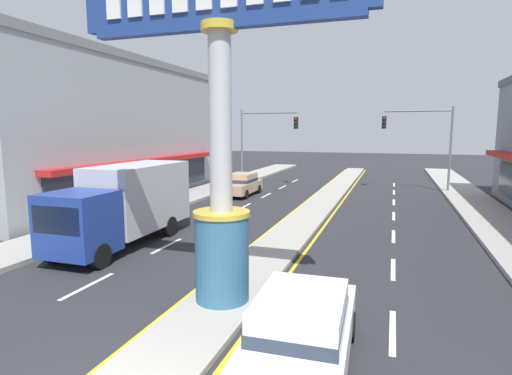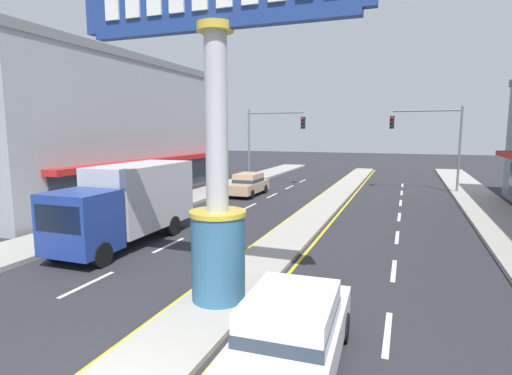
{
  "view_description": "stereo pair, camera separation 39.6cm",
  "coord_description": "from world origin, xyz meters",
  "px_view_note": "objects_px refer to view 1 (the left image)",
  "views": [
    {
      "loc": [
        4.07,
        -4.38,
        4.51
      ],
      "look_at": [
        -0.27,
        8.45,
        2.6
      ],
      "focal_mm": 28.55,
      "sensor_mm": 36.0,
      "label": 1
    },
    {
      "loc": [
        4.44,
        -4.25,
        4.51
      ],
      "look_at": [
        -0.27,
        8.45,
        2.6
      ],
      "focal_mm": 28.55,
      "sensor_mm": 36.0,
      "label": 2
    }
  ],
  "objects_px": {
    "storefront_left": "(96,130)",
    "box_truck_near_right_lane": "(126,202)",
    "district_sign": "(221,149)",
    "traffic_light_left_side": "(262,134)",
    "sedan_near_left_lane": "(302,330)",
    "sedan_far_right_lane": "(242,184)",
    "traffic_light_right_side": "(425,134)"
  },
  "relations": [
    {
      "from": "storefront_left",
      "to": "box_truck_near_right_lane",
      "type": "distance_m",
      "value": 12.4
    },
    {
      "from": "district_sign",
      "to": "traffic_light_left_side",
      "type": "height_order",
      "value": "district_sign"
    },
    {
      "from": "box_truck_near_right_lane",
      "to": "sedan_near_left_lane",
      "type": "relative_size",
      "value": 1.59
    },
    {
      "from": "district_sign",
      "to": "storefront_left",
      "type": "xyz_separation_m",
      "value": [
        -14.35,
        12.7,
        0.45
      ]
    },
    {
      "from": "storefront_left",
      "to": "traffic_light_left_side",
      "type": "xyz_separation_m",
      "value": [
        8.19,
        9.78,
        -0.25
      ]
    },
    {
      "from": "sedan_far_right_lane",
      "to": "district_sign",
      "type": "bearing_deg",
      "value": -70.94
    },
    {
      "from": "district_sign",
      "to": "sedan_near_left_lane",
      "type": "xyz_separation_m",
      "value": [
        2.58,
        -2.22,
        -3.26
      ]
    },
    {
      "from": "storefront_left",
      "to": "traffic_light_right_side",
      "type": "height_order",
      "value": "storefront_left"
    },
    {
      "from": "sedan_near_left_lane",
      "to": "traffic_light_right_side",
      "type": "bearing_deg",
      "value": 81.84
    },
    {
      "from": "district_sign",
      "to": "sedan_far_right_lane",
      "type": "distance_m",
      "value": 18.29
    },
    {
      "from": "sedan_far_right_lane",
      "to": "sedan_near_left_lane",
      "type": "xyz_separation_m",
      "value": [
        8.46,
        -19.23,
        0.0
      ]
    },
    {
      "from": "traffic_light_left_side",
      "to": "sedan_far_right_lane",
      "type": "bearing_deg",
      "value": -87.01
    },
    {
      "from": "sedan_near_left_lane",
      "to": "storefront_left",
      "type": "bearing_deg",
      "value": 138.62
    },
    {
      "from": "storefront_left",
      "to": "traffic_light_right_side",
      "type": "relative_size",
      "value": 3.27
    },
    {
      "from": "storefront_left",
      "to": "traffic_light_left_side",
      "type": "distance_m",
      "value": 12.76
    },
    {
      "from": "district_sign",
      "to": "traffic_light_right_side",
      "type": "relative_size",
      "value": 1.34
    },
    {
      "from": "traffic_light_right_side",
      "to": "storefront_left",
      "type": "bearing_deg",
      "value": -153.87
    },
    {
      "from": "traffic_light_left_side",
      "to": "traffic_light_right_side",
      "type": "relative_size",
      "value": 1.0
    },
    {
      "from": "storefront_left",
      "to": "box_truck_near_right_lane",
      "type": "xyz_separation_m",
      "value": [
        8.45,
        -8.62,
        -2.8
      ]
    },
    {
      "from": "district_sign",
      "to": "storefront_left",
      "type": "relative_size",
      "value": 0.41
    },
    {
      "from": "traffic_light_right_side",
      "to": "box_truck_near_right_lane",
      "type": "relative_size",
      "value": 0.89
    },
    {
      "from": "district_sign",
      "to": "box_truck_near_right_lane",
      "type": "xyz_separation_m",
      "value": [
        -5.9,
        4.08,
        -2.35
      ]
    },
    {
      "from": "box_truck_near_right_lane",
      "to": "sedan_far_right_lane",
      "type": "bearing_deg",
      "value": 89.9
    },
    {
      "from": "sedan_near_left_lane",
      "to": "district_sign",
      "type": "bearing_deg",
      "value": 139.32
    },
    {
      "from": "district_sign",
      "to": "storefront_left",
      "type": "distance_m",
      "value": 19.17
    },
    {
      "from": "storefront_left",
      "to": "traffic_light_left_side",
      "type": "relative_size",
      "value": 3.27
    },
    {
      "from": "traffic_light_left_side",
      "to": "sedan_near_left_lane",
      "type": "height_order",
      "value": "traffic_light_left_side"
    },
    {
      "from": "box_truck_near_right_lane",
      "to": "sedan_far_right_lane",
      "type": "relative_size",
      "value": 1.61
    },
    {
      "from": "box_truck_near_right_lane",
      "to": "storefront_left",
      "type": "bearing_deg",
      "value": 134.43
    },
    {
      "from": "storefront_left",
      "to": "sedan_far_right_lane",
      "type": "xyz_separation_m",
      "value": [
        8.48,
        4.31,
        -3.71
      ]
    },
    {
      "from": "storefront_left",
      "to": "sedan_far_right_lane",
      "type": "bearing_deg",
      "value": 26.94
    },
    {
      "from": "district_sign",
      "to": "storefront_left",
      "type": "height_order",
      "value": "storefront_left"
    }
  ]
}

